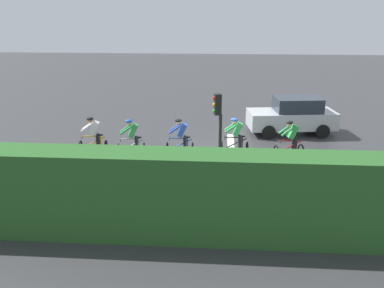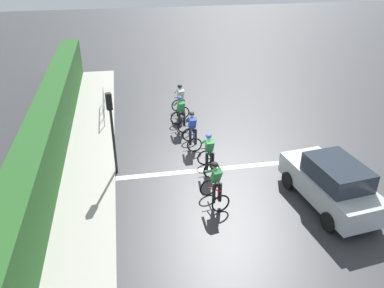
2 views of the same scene
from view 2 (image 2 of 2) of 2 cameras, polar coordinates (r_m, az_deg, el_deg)
The scene contains 13 objects.
ground_plane at distance 16.35m, azimuth 1.35°, elevation -3.14°, with size 80.00×80.00×0.00m, color #333335.
sidewalk_kerb at distance 17.93m, azimuth -15.53°, elevation -1.04°, with size 2.80×22.58×0.12m, color #ADA89E.
stone_wall_low at distance 17.94m, azimuth -18.48°, elevation -0.58°, with size 0.44×22.58×0.61m, color gray.
hedge_wall at distance 17.61m, azimuth -19.86°, elevation 1.82°, with size 1.10×22.58×2.35m, color #265623.
road_marking_stop_line at distance 16.05m, azimuth 1.61°, elevation -3.80°, with size 7.00×0.30×0.01m, color silver.
cyclist_lead at distance 20.61m, azimuth -1.68°, elevation 6.20°, with size 0.82×1.16×1.66m.
cyclist_second at distance 19.09m, azimuth -1.66°, elevation 4.36°, with size 0.88×1.19×1.66m.
cyclist_mid at distance 17.40m, azimuth 0.02°, elevation 1.90°, with size 0.72×1.11×1.66m.
cyclist_fourth at distance 15.55m, azimuth 2.44°, elevation -1.53°, with size 0.72×1.11×1.66m.
cyclist_trailing at distance 13.75m, azimuth 3.36°, elevation -5.94°, with size 0.89×1.20×1.66m.
car_silver at distance 14.52m, azimuth 19.48°, elevation -5.32°, with size 2.29×4.29×1.76m.
traffic_light_near_crossing at distance 15.21m, azimuth -11.57°, elevation 3.21°, with size 0.25×0.31×3.34m.
pedestrian_railing_kerbside at distance 21.08m, azimuth -12.68°, elevation 5.96°, with size 0.11×3.15×1.03m.
Camera 2 is at (-2.85, -13.69, 8.48)m, focal length 36.95 mm.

